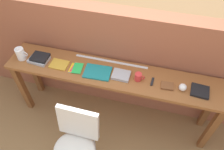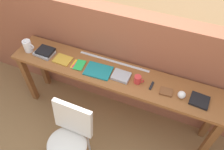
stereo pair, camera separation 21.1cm
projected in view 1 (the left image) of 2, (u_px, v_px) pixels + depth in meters
name	position (u px, v px, depth m)	size (l,w,h in m)	color
ground_plane	(107.00, 133.00, 2.91)	(40.00, 40.00, 0.00)	olive
brick_wall_back	(120.00, 61.00, 2.77)	(6.00, 0.20, 1.47)	#935138
sideboard	(113.00, 81.00, 2.55)	(2.50, 0.44, 0.88)	brown
chair_white_moulded	(76.00, 141.00, 2.28)	(0.45, 0.46, 0.89)	silver
pitcher_white	(21.00, 54.00, 2.54)	(0.14, 0.10, 0.18)	white
book_stack_leftmost	(39.00, 58.00, 2.55)	(0.24, 0.19, 0.06)	#9E9EA3
magazine_cycling	(59.00, 64.00, 2.52)	(0.20, 0.15, 0.02)	gold
pamphlet_pile_colourful	(76.00, 68.00, 2.49)	(0.15, 0.18, 0.01)	#3399D8
book_open_centre	(97.00, 72.00, 2.44)	(0.30, 0.21, 0.02)	#19757A
book_grey_hardcover	(121.00, 75.00, 2.40)	(0.19, 0.16, 0.03)	#9E9EA3
mug	(138.00, 77.00, 2.35)	(0.11, 0.08, 0.09)	red
multitool_folded	(152.00, 82.00, 2.35)	(0.02, 0.11, 0.02)	black
leather_journal_brown	(167.00, 86.00, 2.30)	(0.13, 0.10, 0.02)	brown
sports_ball_small	(183.00, 87.00, 2.26)	(0.08, 0.08, 0.08)	silver
book_repair_rightmost	(200.00, 91.00, 2.26)	(0.18, 0.17, 0.03)	black
ruler_metal_back_edge	(111.00, 61.00, 2.56)	(0.87, 0.03, 0.00)	silver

